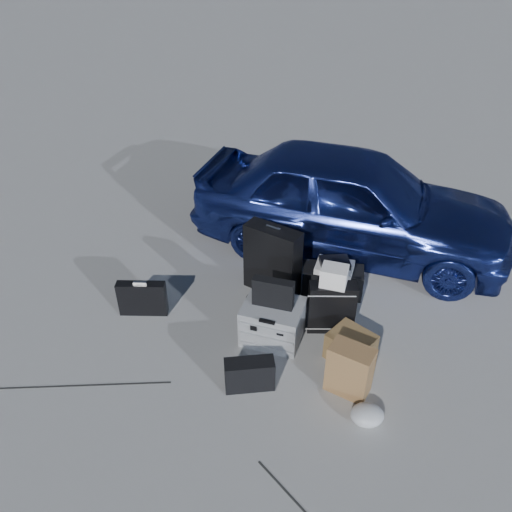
% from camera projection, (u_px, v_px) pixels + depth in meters
% --- Properties ---
extents(ground, '(60.00, 60.00, 0.00)m').
position_uv_depth(ground, '(254.00, 378.00, 4.23)').
color(ground, '#9E9D99').
rests_on(ground, ground).
extents(car, '(3.60, 1.66, 1.19)m').
position_uv_depth(car, '(351.00, 201.00, 5.56)').
color(car, navy).
rests_on(car, ground).
extents(pelican_case, '(0.55, 0.46, 0.38)m').
position_uv_depth(pelican_case, '(273.00, 322.00, 4.53)').
color(pelican_case, '#9FA2A4').
rests_on(pelican_case, ground).
extents(laptop_bag, '(0.37, 0.10, 0.27)m').
position_uv_depth(laptop_bag, '(273.00, 293.00, 4.35)').
color(laptop_bag, black).
rests_on(laptop_bag, pelican_case).
extents(briefcase, '(0.48, 0.21, 0.36)m').
position_uv_depth(briefcase, '(142.00, 298.00, 4.82)').
color(briefcase, black).
rests_on(briefcase, ground).
extents(suitcase_left, '(0.61, 0.37, 0.74)m').
position_uv_depth(suitcase_left, '(272.00, 260.00, 5.01)').
color(suitcase_left, black).
rests_on(suitcase_left, ground).
extents(suitcase_right, '(0.46, 0.26, 0.52)m').
position_uv_depth(suitcase_right, '(331.00, 307.00, 4.59)').
color(suitcase_right, black).
rests_on(suitcase_right, ground).
extents(white_carton, '(0.24, 0.19, 0.18)m').
position_uv_depth(white_carton, '(334.00, 276.00, 4.40)').
color(white_carton, white).
rests_on(white_carton, suitcase_right).
extents(duffel_bag, '(0.63, 0.32, 0.30)m').
position_uv_depth(duffel_bag, '(332.00, 281.00, 5.10)').
color(duffel_bag, black).
rests_on(duffel_bag, ground).
extents(flat_box_white, '(0.38, 0.29, 0.06)m').
position_uv_depth(flat_box_white, '(335.00, 267.00, 4.98)').
color(flat_box_white, white).
rests_on(flat_box_white, duffel_bag).
extents(flat_box_black, '(0.34, 0.29, 0.06)m').
position_uv_depth(flat_box_black, '(335.00, 263.00, 4.93)').
color(flat_box_black, black).
rests_on(flat_box_black, flat_box_white).
extents(kraft_bag, '(0.39, 0.29, 0.46)m').
position_uv_depth(kraft_bag, '(350.00, 370.00, 4.00)').
color(kraft_bag, olive).
rests_on(kraft_bag, ground).
extents(cardboard_box, '(0.46, 0.45, 0.27)m').
position_uv_depth(cardboard_box, '(351.00, 347.00, 4.35)').
color(cardboard_box, olive).
rests_on(cardboard_box, ground).
extents(plastic_bag, '(0.32, 0.29, 0.14)m').
position_uv_depth(plastic_bag, '(367.00, 415.00, 3.84)').
color(plastic_bag, silver).
rests_on(plastic_bag, ground).
extents(messenger_bag, '(0.43, 0.29, 0.28)m').
position_uv_depth(messenger_bag, '(249.00, 374.00, 4.08)').
color(messenger_bag, black).
rests_on(messenger_bag, ground).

